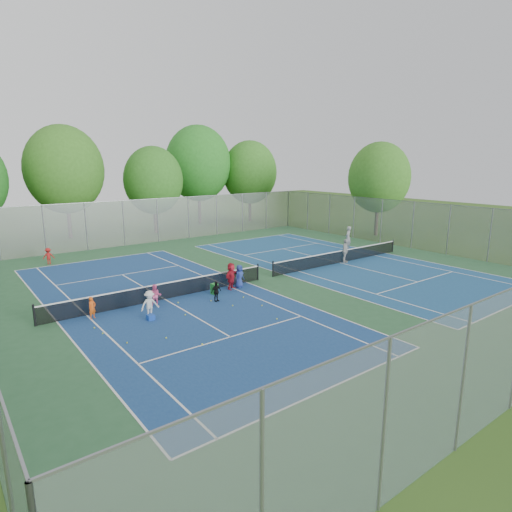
{
  "coord_description": "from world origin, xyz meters",
  "views": [
    {
      "loc": [
        -16.44,
        -20.64,
        7.38
      ],
      "look_at": [
        0.0,
        1.0,
        1.3
      ],
      "focal_mm": 30.0,
      "sensor_mm": 36.0,
      "label": 1
    }
  ],
  "objects_px": {
    "net_left": "(164,291)",
    "ball_hopper": "(214,289)",
    "ball_crate": "(151,317)",
    "net_right": "(340,257)",
    "instructor": "(348,238)"
  },
  "relations": [
    {
      "from": "ball_crate",
      "to": "instructor",
      "type": "relative_size",
      "value": 0.17
    },
    {
      "from": "net_left",
      "to": "ball_crate",
      "type": "bearing_deg",
      "value": -127.42
    },
    {
      "from": "net_left",
      "to": "ball_crate",
      "type": "xyz_separation_m",
      "value": [
        -1.87,
        -2.45,
        -0.32
      ]
    },
    {
      "from": "net_right",
      "to": "instructor",
      "type": "height_order",
      "value": "instructor"
    },
    {
      "from": "net_left",
      "to": "ball_hopper",
      "type": "xyz_separation_m",
      "value": [
        2.64,
        -0.85,
        -0.14
      ]
    },
    {
      "from": "net_left",
      "to": "ball_hopper",
      "type": "bearing_deg",
      "value": -17.89
    },
    {
      "from": "net_right",
      "to": "ball_crate",
      "type": "bearing_deg",
      "value": -171.23
    },
    {
      "from": "net_right",
      "to": "ball_hopper",
      "type": "xyz_separation_m",
      "value": [
        -11.36,
        -0.85,
        -0.14
      ]
    },
    {
      "from": "ball_crate",
      "to": "net_left",
      "type": "bearing_deg",
      "value": 52.58
    },
    {
      "from": "net_left",
      "to": "ball_hopper",
      "type": "distance_m",
      "value": 2.78
    },
    {
      "from": "instructor",
      "to": "net_left",
      "type": "bearing_deg",
      "value": -14.26
    },
    {
      "from": "net_left",
      "to": "ball_hopper",
      "type": "height_order",
      "value": "net_left"
    },
    {
      "from": "net_left",
      "to": "ball_hopper",
      "type": "relative_size",
      "value": 20.38
    },
    {
      "from": "net_right",
      "to": "instructor",
      "type": "distance_m",
      "value": 5.51
    },
    {
      "from": "ball_hopper",
      "to": "instructor",
      "type": "height_order",
      "value": "instructor"
    }
  ]
}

